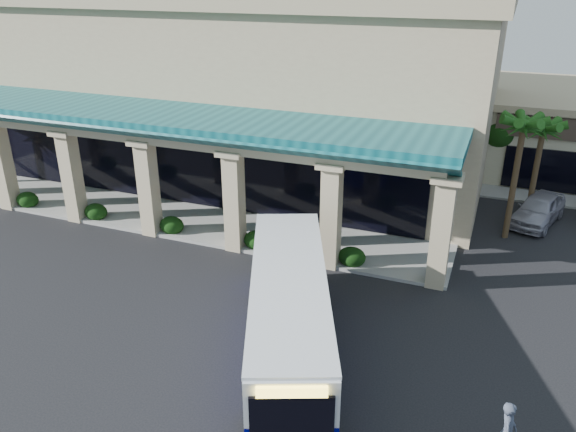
% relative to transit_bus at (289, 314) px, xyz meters
% --- Properties ---
extents(ground, '(110.00, 110.00, 0.00)m').
position_rel_transit_bus_xyz_m(ground, '(-2.02, 1.00, -1.46)').
color(ground, black).
extents(main_building, '(30.80, 14.80, 11.35)m').
position_rel_transit_bus_xyz_m(main_building, '(-10.02, 17.00, 4.21)').
color(main_building, tan).
rests_on(main_building, ground).
extents(arcade, '(30.00, 6.20, 5.70)m').
position_rel_transit_bus_xyz_m(arcade, '(-10.02, 7.80, 1.39)').
color(arcade, '#0E4E56').
rests_on(arcade, ground).
extents(palm_0, '(2.40, 2.40, 6.60)m').
position_rel_transit_bus_xyz_m(palm_0, '(6.48, 12.00, 1.84)').
color(palm_0, '#1D5115').
rests_on(palm_0, ground).
extents(palm_1, '(2.40, 2.40, 5.80)m').
position_rel_transit_bus_xyz_m(palm_1, '(7.48, 15.00, 1.44)').
color(palm_1, '#1D5115').
rests_on(palm_1, ground).
extents(broadleaf_tree, '(2.60, 2.60, 4.81)m').
position_rel_transit_bus_xyz_m(broadleaf_tree, '(5.48, 20.00, 0.94)').
color(broadleaf_tree, black).
rests_on(broadleaf_tree, ground).
extents(transit_bus, '(6.20, 10.62, 2.92)m').
position_rel_transit_bus_xyz_m(transit_bus, '(0.00, 0.00, 0.00)').
color(transit_bus, '#02037C').
rests_on(transit_bus, ground).
extents(pedestrian, '(0.46, 0.67, 1.79)m').
position_rel_transit_bus_xyz_m(pedestrian, '(6.87, -2.17, -0.56)').
color(pedestrian, '#3F4758').
rests_on(pedestrian, ground).
extents(car_silver, '(3.03, 4.73, 1.50)m').
position_rel_transit_bus_xyz_m(car_silver, '(7.90, 14.36, -0.71)').
color(car_silver, '#A4A2B0').
rests_on(car_silver, ground).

